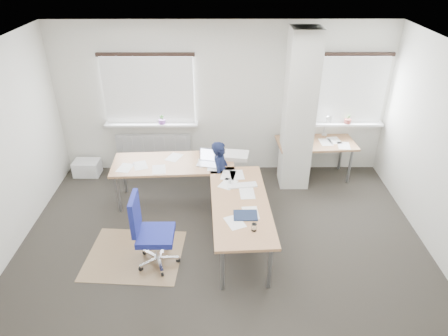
{
  "coord_description": "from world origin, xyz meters",
  "views": [
    {
      "loc": [
        0.0,
        -4.36,
        3.95
      ],
      "look_at": [
        0.03,
        0.9,
        0.91
      ],
      "focal_mm": 32.0,
      "sensor_mm": 36.0,
      "label": 1
    }
  ],
  "objects_px": {
    "desk_side": "(315,144)",
    "desk_main": "(208,182)",
    "task_chair": "(154,245)",
    "person": "(221,175)"
  },
  "relations": [
    {
      "from": "desk_side",
      "to": "desk_main",
      "type": "bearing_deg",
      "value": -149.6
    },
    {
      "from": "task_chair",
      "to": "person",
      "type": "xyz_separation_m",
      "value": [
        0.91,
        1.37,
        0.29
      ]
    },
    {
      "from": "desk_side",
      "to": "task_chair",
      "type": "bearing_deg",
      "value": -142.52
    },
    {
      "from": "task_chair",
      "to": "person",
      "type": "distance_m",
      "value": 1.67
    },
    {
      "from": "desk_main",
      "to": "desk_side",
      "type": "distance_m",
      "value": 2.33
    },
    {
      "from": "desk_side",
      "to": "task_chair",
      "type": "relative_size",
      "value": 1.31
    },
    {
      "from": "desk_side",
      "to": "person",
      "type": "bearing_deg",
      "value": -154.95
    },
    {
      "from": "task_chair",
      "to": "desk_main",
      "type": "bearing_deg",
      "value": 54.31
    },
    {
      "from": "desk_main",
      "to": "person",
      "type": "relative_size",
      "value": 2.18
    },
    {
      "from": "desk_main",
      "to": "desk_side",
      "type": "bearing_deg",
      "value": 31.24
    }
  ]
}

